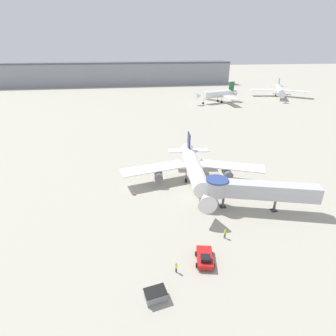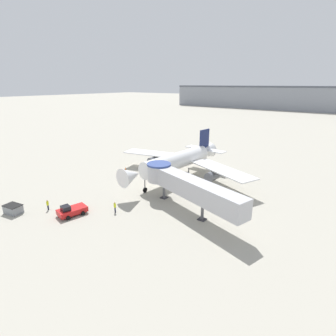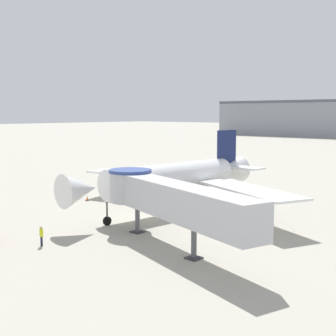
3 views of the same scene
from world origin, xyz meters
name	(u,v)px [view 2 (image 2 of 3)]	position (x,y,z in m)	size (l,w,h in m)	color
ground_plane	(162,185)	(0.00, 0.00, 0.00)	(800.00, 800.00, 0.00)	#A8A393
main_airplane	(179,161)	(0.65, 4.85, 3.85)	(32.27, 26.17, 9.08)	white
jet_bridge	(184,184)	(8.95, -5.98, 4.15)	(19.64, 8.53, 5.83)	#B7B7BC
pushback_tug_red	(71,210)	(-3.38, -17.49, 0.74)	(3.13, 4.44, 1.72)	red
service_container_gray	(13,209)	(-10.96, -22.39, 0.67)	(2.88, 2.23, 1.33)	gray
traffic_cone_starboard_wing	(235,193)	(13.36, 3.86, 0.36)	(0.45, 0.45, 0.75)	black
traffic_cone_port_wing	(126,168)	(-12.32, 2.53, 0.33)	(0.42, 0.42, 0.70)	black
ground_crew_marshaller	(115,206)	(1.22, -13.10, 1.00)	(0.36, 0.24, 1.72)	#1E2338
ground_crew_wing_walker	(48,204)	(-7.73, -18.71, 0.96)	(0.30, 0.37, 1.67)	#1E2338
terminal_building	(287,98)	(-18.81, 175.00, 8.54)	(178.08, 19.81, 17.06)	gray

